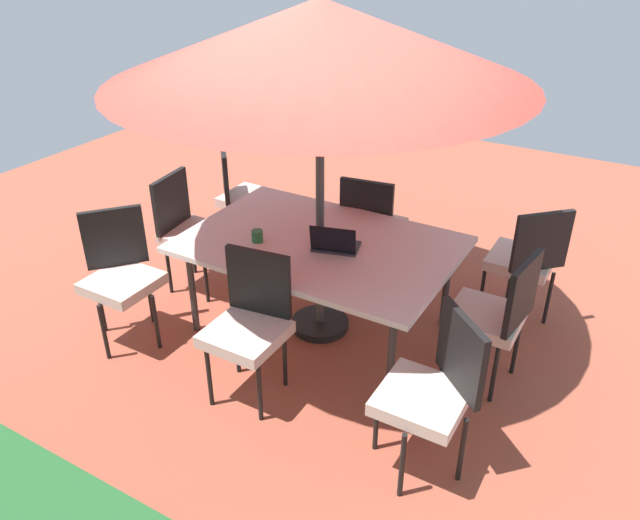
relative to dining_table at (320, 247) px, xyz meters
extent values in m
cube|color=#9E4C38|center=(0.00, 0.00, -0.71)|extent=(10.00, 10.00, 0.02)
cube|color=silver|center=(0.00, 0.00, 0.02)|extent=(1.91, 1.30, 0.04)
cylinder|color=#333333|center=(-0.81, -0.50, -0.35)|extent=(0.05, 0.05, 0.70)
cylinder|color=#333333|center=(0.81, -0.50, -0.35)|extent=(0.05, 0.05, 0.70)
cylinder|color=#333333|center=(-0.81, 0.50, -0.35)|extent=(0.05, 0.05, 0.70)
cylinder|color=#333333|center=(0.81, 0.50, -0.35)|extent=(0.05, 0.05, 0.70)
cylinder|color=#4C4C4C|center=(0.00, 0.00, 0.46)|extent=(0.06, 0.06, 2.32)
cone|color=red|center=(0.00, 0.00, 1.43)|extent=(2.71, 2.71, 0.50)
cylinder|color=black|center=(0.00, 0.00, -0.67)|extent=(0.44, 0.44, 0.06)
cube|color=beige|center=(-1.23, -0.04, -0.21)|extent=(0.46, 0.46, 0.08)
cube|color=black|center=(-1.44, -0.01, 0.06)|extent=(0.10, 0.44, 0.45)
cylinder|color=black|center=(-1.07, -0.24, -0.47)|extent=(0.03, 0.03, 0.45)
cylinder|color=black|center=(-1.03, 0.11, -0.47)|extent=(0.03, 0.03, 0.45)
cylinder|color=black|center=(-1.43, -0.20, -0.47)|extent=(0.03, 0.03, 0.45)
cylinder|color=black|center=(-1.38, 0.16, -0.47)|extent=(0.03, 0.03, 0.45)
cube|color=beige|center=(-1.16, 0.90, -0.21)|extent=(0.46, 0.46, 0.08)
cube|color=black|center=(-1.30, 0.75, 0.06)|extent=(0.35, 0.32, 0.45)
cylinder|color=black|center=(-0.91, 0.92, -0.47)|extent=(0.03, 0.03, 0.45)
cylinder|color=black|center=(-1.18, 1.16, -0.47)|extent=(0.03, 0.03, 0.45)
cylinder|color=black|center=(-1.15, 0.65, -0.47)|extent=(0.03, 0.03, 0.45)
cylinder|color=black|center=(-1.42, 0.89, -0.47)|extent=(0.03, 0.03, 0.45)
cube|color=beige|center=(1.18, -0.01, -0.21)|extent=(0.46, 0.46, 0.08)
cube|color=black|center=(1.39, 0.02, 0.06)|extent=(0.09, 0.44, 0.45)
cylinder|color=black|center=(0.98, 0.15, -0.47)|extent=(0.03, 0.03, 0.45)
cylinder|color=black|center=(1.02, -0.21, -0.47)|extent=(0.03, 0.03, 0.45)
cylinder|color=black|center=(1.34, 0.19, -0.47)|extent=(0.03, 0.03, 0.45)
cylinder|color=black|center=(1.38, -0.17, -0.47)|extent=(0.03, 0.03, 0.45)
cube|color=beige|center=(1.15, 0.84, -0.21)|extent=(0.46, 0.46, 0.08)
cube|color=black|center=(1.31, 0.71, 0.06)|extent=(0.31, 0.36, 0.45)
cylinder|color=black|center=(1.12, 1.09, -0.47)|extent=(0.03, 0.03, 0.45)
cylinder|color=black|center=(0.89, 0.82, -0.47)|extent=(0.03, 0.03, 0.45)
cylinder|color=black|center=(1.40, 0.86, -0.47)|extent=(0.03, 0.03, 0.45)
cylinder|color=black|center=(1.17, 0.59, -0.47)|extent=(0.03, 0.03, 0.45)
cube|color=beige|center=(1.23, -0.84, -0.21)|extent=(0.46, 0.46, 0.08)
cube|color=black|center=(1.39, -0.70, 0.06)|extent=(0.31, 0.36, 0.45)
cylinder|color=black|center=(0.98, -0.82, -0.47)|extent=(0.03, 0.03, 0.45)
cylinder|color=black|center=(1.21, -1.09, -0.47)|extent=(0.03, 0.03, 0.45)
cylinder|color=black|center=(1.25, -0.58, -0.47)|extent=(0.03, 0.03, 0.45)
cylinder|color=black|center=(1.48, -0.86, -0.47)|extent=(0.03, 0.03, 0.45)
cube|color=beige|center=(0.02, 0.90, -0.21)|extent=(0.46, 0.46, 0.08)
cube|color=black|center=(0.05, 0.69, 0.06)|extent=(0.44, 0.10, 0.45)
cylinder|color=black|center=(0.18, 1.10, -0.47)|extent=(0.03, 0.03, 0.45)
cylinder|color=black|center=(-0.18, 1.06, -0.47)|extent=(0.03, 0.03, 0.45)
cylinder|color=black|center=(0.22, 0.75, -0.47)|extent=(0.03, 0.03, 0.45)
cylinder|color=black|center=(-0.13, 0.70, -0.47)|extent=(0.03, 0.03, 0.45)
cube|color=beige|center=(0.00, -0.88, -0.21)|extent=(0.46, 0.46, 0.08)
cube|color=black|center=(-0.03, -0.68, 0.06)|extent=(0.44, 0.10, 0.45)
cylinder|color=black|center=(-0.16, -1.09, -0.47)|extent=(0.03, 0.03, 0.45)
cylinder|color=black|center=(0.20, -1.04, -0.47)|extent=(0.03, 0.03, 0.45)
cylinder|color=black|center=(-0.21, -0.73, -0.47)|extent=(0.03, 0.03, 0.45)
cylinder|color=black|center=(0.15, -0.68, -0.47)|extent=(0.03, 0.03, 0.45)
cube|color=beige|center=(-1.23, -0.92, -0.21)|extent=(0.46, 0.46, 0.08)
cube|color=black|center=(-1.38, -0.77, 0.06)|extent=(0.34, 0.33, 0.45)
cylinder|color=black|center=(-1.23, -1.18, -0.47)|extent=(0.03, 0.03, 0.45)
cylinder|color=black|center=(-0.98, -0.93, -0.47)|extent=(0.03, 0.03, 0.45)
cylinder|color=black|center=(-1.49, -0.92, -0.47)|extent=(0.03, 0.03, 0.45)
cylinder|color=black|center=(-1.23, -0.67, -0.47)|extent=(0.03, 0.03, 0.45)
cube|color=#2D2D33|center=(-0.14, 0.01, 0.05)|extent=(0.37, 0.30, 0.02)
cube|color=black|center=(-0.17, 0.12, 0.16)|extent=(0.32, 0.14, 0.20)
cylinder|color=#286B33|center=(0.39, 0.22, 0.09)|extent=(0.08, 0.08, 0.09)
camera|label=1|loc=(-1.98, 3.43, 2.12)|focal=35.05mm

